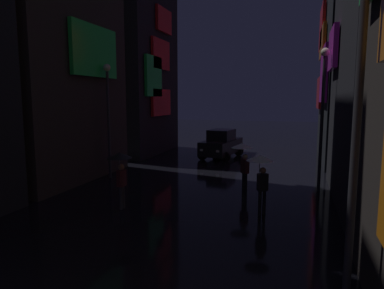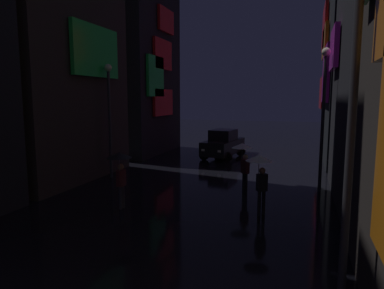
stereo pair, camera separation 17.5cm
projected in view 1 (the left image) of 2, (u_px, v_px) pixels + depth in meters
building_left_far at (136, 68)px, 24.94m from camera, size 4.25×7.13×12.37m
building_right_far at (358, 64)px, 21.39m from camera, size 4.25×8.96×12.23m
pedestrian_foreground_left_clear at (243, 154)px, 14.54m from camera, size 0.90×0.90×2.12m
pedestrian_foreground_right_clear at (261, 168)px, 11.61m from camera, size 0.90×0.90×2.12m
pedestrian_far_right_black at (120, 165)px, 12.17m from camera, size 0.90×0.90×2.12m
car_distant at (221, 144)px, 23.13m from camera, size 2.65×4.32×1.92m
streetlamp_right_far at (323, 104)px, 14.40m from camera, size 0.36×0.36×6.08m
streetlamp_right_near at (358, 107)px, 5.64m from camera, size 0.36×0.36×6.29m
streetlamp_left_far at (108, 108)px, 16.97m from camera, size 0.36×0.36×5.68m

